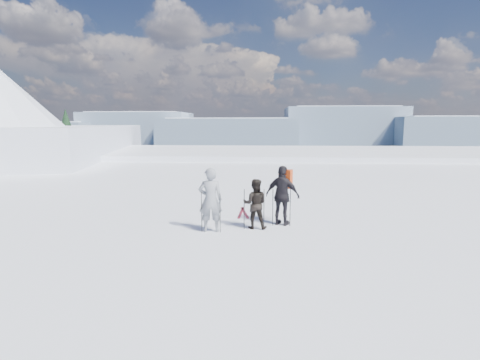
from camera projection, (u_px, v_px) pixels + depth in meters
The scene contains 9 objects.
lake_basin at pixel (269, 215), 40.31m from camera, with size 820.00×820.00×71.62m.
far_mountain_range at pixel (286, 131), 457.94m from camera, with size 770.00×110.00×53.00m.
near_ridge at pixel (26, 186), 40.70m from camera, with size 31.37×35.68×25.62m.
skier_grey at pixel (210, 200), 11.46m from camera, with size 0.73×0.48×2.00m, color gray.
skier_dark at pixel (255, 204), 11.85m from camera, with size 0.78×0.60×1.60m, color black.
skier_pack at pixel (283, 196), 12.21m from camera, with size 1.15×0.48×1.97m, color black.
backpack at pixel (286, 156), 12.23m from camera, with size 0.42×0.24×0.61m, color #C03C12.
ski_poles at pixel (249, 210), 11.80m from camera, with size 2.79×0.88×1.29m.
skis_loose at pixel (243, 213), 13.99m from camera, with size 0.42×1.70×0.03m.
Camera 1 is at (-0.93, -9.39, 3.34)m, focal length 28.00 mm.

